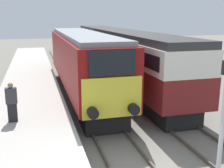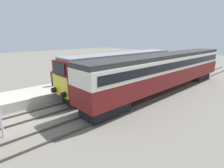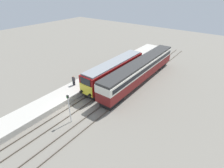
{
  "view_description": "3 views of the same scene",
  "coord_description": "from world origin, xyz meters",
  "px_view_note": "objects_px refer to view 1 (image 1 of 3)",
  "views": [
    {
      "loc": [
        -2.91,
        -6.94,
        5.03
      ],
      "look_at": [
        0.0,
        3.51,
        2.4
      ],
      "focal_mm": 45.0,
      "sensor_mm": 36.0,
      "label": 1
    },
    {
      "loc": [
        12.66,
        -2.58,
        5.66
      ],
      "look_at": [
        1.7,
        7.51,
        1.6
      ],
      "focal_mm": 28.0,
      "sensor_mm": 36.0,
      "label": 2
    },
    {
      "loc": [
        16.05,
        -11.59,
        15.08
      ],
      "look_at": [
        1.7,
        7.51,
        1.6
      ],
      "focal_mm": 28.0,
      "sensor_mm": 36.0,
      "label": 3
    }
  ],
  "objects_px": {
    "locomotive": "(82,61)",
    "passenger_carriage": "(119,51)",
    "signal_post": "(223,122)",
    "person_on_platform": "(12,103)"
  },
  "relations": [
    {
      "from": "locomotive",
      "to": "passenger_carriage",
      "type": "relative_size",
      "value": 0.69
    },
    {
      "from": "locomotive",
      "to": "passenger_carriage",
      "type": "bearing_deg",
      "value": 41.85
    },
    {
      "from": "passenger_carriage",
      "to": "person_on_platform",
      "type": "relative_size",
      "value": 12.85
    },
    {
      "from": "locomotive",
      "to": "passenger_carriage",
      "type": "distance_m",
      "value": 4.57
    },
    {
      "from": "passenger_carriage",
      "to": "person_on_platform",
      "type": "bearing_deg",
      "value": -129.16
    },
    {
      "from": "person_on_platform",
      "to": "signal_post",
      "type": "height_order",
      "value": "signal_post"
    },
    {
      "from": "passenger_carriage",
      "to": "signal_post",
      "type": "relative_size",
      "value": 5.29
    },
    {
      "from": "passenger_carriage",
      "to": "locomotive",
      "type": "bearing_deg",
      "value": -138.15
    },
    {
      "from": "signal_post",
      "to": "passenger_carriage",
      "type": "bearing_deg",
      "value": 83.4
    },
    {
      "from": "passenger_carriage",
      "to": "signal_post",
      "type": "xyz_separation_m",
      "value": [
        -1.7,
        -14.7,
        -0.1
      ]
    }
  ]
}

